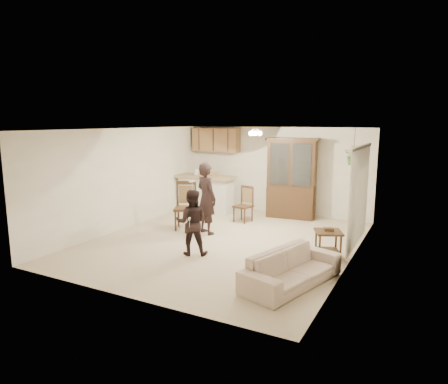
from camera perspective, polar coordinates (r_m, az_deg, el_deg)
The scene contains 23 objects.
floor at distance 9.05m, azimuth 0.03°, elevation -7.06°, with size 6.50×6.50×0.00m, color beige.
ceiling at distance 8.65m, azimuth 0.03°, elevation 8.97°, with size 5.50×6.50×0.02m, color white.
wall_back at distance 11.71m, azimuth 7.47°, elevation 3.07°, with size 5.50×0.02×2.50m, color beige.
wall_front at distance 6.13m, azimuth -14.29°, elevation -3.66°, with size 5.50×0.02×2.50m, color beige.
wall_left at distance 10.32m, azimuth -13.62°, elevation 1.92°, with size 0.02×6.50×2.50m, color beige.
wall_right at distance 7.89m, azimuth 18.00°, elevation -0.80°, with size 0.02×6.50×2.50m, color beige.
breakfast_bar at distance 11.80m, azimuth -2.60°, elevation -0.48°, with size 1.60×0.55×1.00m, color silver.
bar_top at distance 11.71m, azimuth -2.63°, elevation 2.16°, with size 1.75×0.70×0.08m, color tan.
upper_cabinets at distance 12.26m, azimuth -1.15°, elevation 7.46°, with size 1.50×0.34×0.70m, color olive.
vertical_blinds at distance 8.79m, azimuth 18.72°, elevation -0.74°, with size 0.06×2.30×2.10m, color beige, non-canonical shape.
ceiling_fixture at distance 9.64m, azimuth 4.45°, elevation 8.47°, with size 0.36×0.36×0.20m, color beige, non-canonical shape.
hanging_plant at distance 10.23m, azimuth 18.05°, elevation 5.02°, with size 0.43×0.37×0.48m, color #2D5B24.
plant_cord at distance 10.21m, azimuth 18.15°, elevation 6.83°, with size 0.01×0.01×0.65m, color black.
sofa at distance 6.76m, azimuth 9.68°, elevation -10.04°, with size 1.87×0.73×0.73m, color beige.
adult at distance 9.48m, azimuth -2.54°, elevation -0.67°, with size 0.66×0.43×1.80m, color black.
child at distance 8.05m, azimuth -4.65°, elevation -4.30°, with size 0.66×0.51×1.35m, color black.
china_hutch at distance 11.19m, azimuth 9.64°, elevation 1.88°, with size 1.45×0.68×2.22m.
side_table at distance 8.18m, azimuth 14.64°, elevation -7.20°, with size 0.66×0.66×0.61m.
chair_bar at distance 10.02m, azimuth -5.52°, elevation -3.43°, with size 0.69×0.69×1.18m.
chair_hutch_left at distance 10.68m, azimuth 2.74°, elevation -2.88°, with size 0.49×0.49×0.96m.
chair_hutch_right at distance 11.26m, azimuth 11.72°, elevation -2.43°, with size 0.55×0.55×0.94m.
controller_adult at distance 9.19m, azimuth -4.59°, elevation 1.57°, with size 0.05×0.15×0.05m, color white.
controller_child at distance 7.72m, azimuth -4.97°, elevation -3.84°, with size 0.04×0.12×0.04m, color white.
Camera 1 is at (4.03, -7.65, 2.69)m, focal length 32.00 mm.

